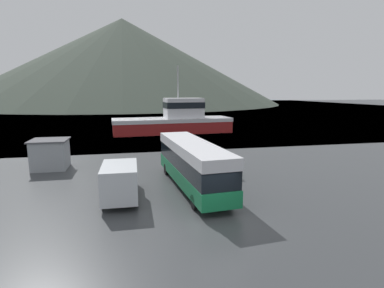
% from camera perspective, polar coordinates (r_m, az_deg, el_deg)
% --- Properties ---
extents(ground_plane, '(400.00, 400.00, 0.00)m').
position_cam_1_polar(ground_plane, '(16.38, 5.19, -15.01)').
color(ground_plane, '#383A3D').
extents(water_surface, '(240.00, 240.00, 0.00)m').
position_cam_1_polar(water_surface, '(154.16, -10.39, 7.30)').
color(water_surface, slate).
rests_on(water_surface, ground).
extents(hill_backdrop, '(172.32, 172.32, 46.64)m').
position_cam_1_polar(hill_backdrop, '(179.87, -12.95, 15.02)').
color(hill_backdrop, '#3D473D').
rests_on(hill_backdrop, ground).
extents(tour_bus, '(3.39, 11.57, 3.33)m').
position_cam_1_polar(tour_bus, '(21.56, 0.07, -3.52)').
color(tour_bus, '#146B3D').
rests_on(tour_bus, ground).
extents(delivery_van, '(2.24, 5.45, 2.39)m').
position_cam_1_polar(delivery_van, '(19.95, -13.51, -6.72)').
color(delivery_van, silver).
rests_on(delivery_van, ground).
extents(fishing_boat, '(20.01, 7.08, 11.03)m').
position_cam_1_polar(fishing_boat, '(50.57, -3.25, 4.55)').
color(fishing_boat, maroon).
rests_on(fishing_boat, water_surface).
extents(storage_bin, '(1.12, 1.16, 1.09)m').
position_cam_1_polar(storage_bin, '(24.70, 6.93, -4.98)').
color(storage_bin, green).
rests_on(storage_bin, ground).
extents(dock_kiosk, '(3.15, 3.04, 2.67)m').
position_cam_1_polar(dock_kiosk, '(29.78, -25.38, -1.73)').
color(dock_kiosk, '#93999E').
rests_on(dock_kiosk, ground).
extents(mooring_bollard, '(0.37, 0.37, 0.95)m').
position_cam_1_polar(mooring_bollard, '(34.06, -1.14, -0.81)').
color(mooring_bollard, '#4C4C51').
rests_on(mooring_bollard, ground).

